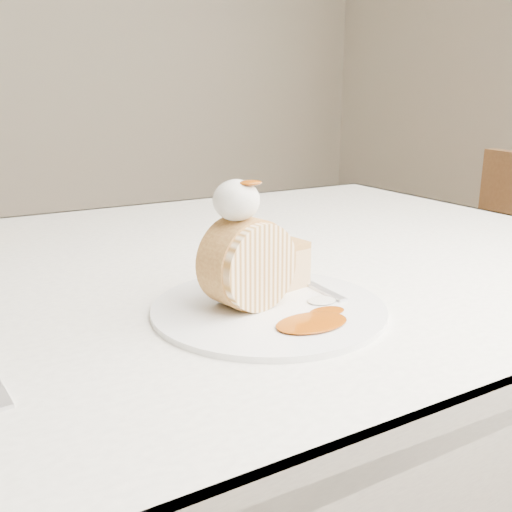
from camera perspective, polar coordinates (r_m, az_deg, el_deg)
table at (r=0.82m, az=-8.64°, el=-6.97°), size 1.40×0.90×0.75m
chair_end at (r=1.69m, az=22.56°, el=-2.77°), size 0.47×0.47×0.82m
plate at (r=0.62m, az=1.28°, el=-5.23°), size 0.29×0.29×0.01m
roulade_slice at (r=0.60m, az=-0.82°, el=-0.77°), size 0.10×0.07×0.09m
cake_chunk at (r=0.67m, az=2.26°, el=-1.08°), size 0.06×0.06×0.05m
whipped_cream at (r=0.58m, az=-1.98°, el=5.59°), size 0.05×0.05×0.04m
caramel_drizzle at (r=0.57m, az=-0.55°, el=7.87°), size 0.02×0.02×0.01m
caramel_pool at (r=0.57m, az=5.59°, el=-6.63°), size 0.09×0.06×0.00m
fork at (r=0.67m, az=5.97°, el=-3.06°), size 0.02×0.15×0.00m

